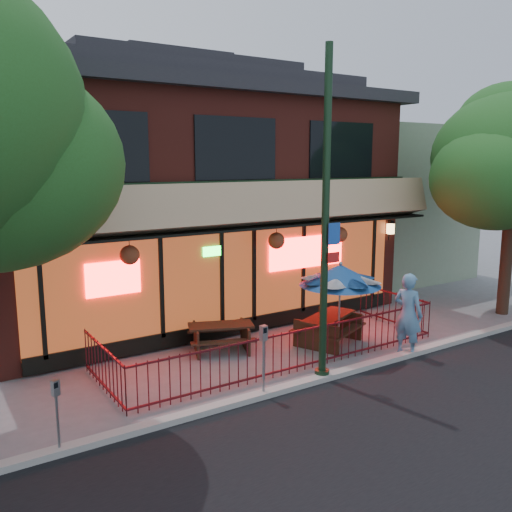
{
  "coord_description": "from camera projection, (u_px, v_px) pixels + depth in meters",
  "views": [
    {
      "loc": [
        -7.29,
        -9.01,
        4.7
      ],
      "look_at": [
        -0.16,
        2.0,
        2.38
      ],
      "focal_mm": 38.0,
      "sensor_mm": 36.0,
      "label": 1
    }
  ],
  "objects": [
    {
      "name": "street_light",
      "position": [
        325.0,
        236.0,
        11.29
      ],
      "size": [
        0.43,
        0.32,
        7.0
      ],
      "color": "black",
      "rests_on": "ground"
    },
    {
      "name": "picnic_table_right",
      "position": [
        328.0,
        325.0,
        14.03
      ],
      "size": [
        2.14,
        1.92,
        0.75
      ],
      "color": "#342012",
      "rests_on": "ground"
    },
    {
      "name": "patio_umbrella",
      "position": [
        340.0,
        275.0,
        13.18
      ],
      "size": [
        2.0,
        1.99,
        2.28
      ],
      "color": "gray",
      "rests_on": "ground"
    },
    {
      "name": "restaurant_building",
      "position": [
        174.0,
        179.0,
        17.33
      ],
      "size": [
        12.96,
        9.49,
        8.05
      ],
      "color": "maroon",
      "rests_on": "ground"
    },
    {
      "name": "neighbor_building",
      "position": [
        365.0,
        201.0,
        22.82
      ],
      "size": [
        6.0,
        7.0,
        6.0
      ],
      "primitive_type": "cube",
      "color": "gray",
      "rests_on": "ground"
    },
    {
      "name": "parking_meter_far",
      "position": [
        57.0,
        404.0,
        8.64
      ],
      "size": [
        0.14,
        0.13,
        1.27
      ],
      "color": "gray",
      "rests_on": "ground"
    },
    {
      "name": "parking_meter_near",
      "position": [
        264.0,
        349.0,
        10.74
      ],
      "size": [
        0.14,
        0.13,
        1.49
      ],
      "color": "#93969B",
      "rests_on": "ground"
    },
    {
      "name": "curb",
      "position": [
        325.0,
        377.0,
        11.74
      ],
      "size": [
        80.0,
        0.25,
        0.12
      ],
      "primitive_type": "cube",
      "color": "#999993",
      "rests_on": "ground"
    },
    {
      "name": "pedestrian",
      "position": [
        408.0,
        314.0,
        13.16
      ],
      "size": [
        0.65,
        0.84,
        2.03
      ],
      "primitive_type": "imported",
      "rotation": [
        0.0,
        0.0,
        1.81
      ],
      "color": "#5686AD",
      "rests_on": "ground"
    },
    {
      "name": "picnic_table_left",
      "position": [
        221.0,
        333.0,
        13.49
      ],
      "size": [
        1.93,
        1.72,
        0.68
      ],
      "color": "#371F14",
      "rests_on": "ground"
    },
    {
      "name": "ground",
      "position": [
        310.0,
        372.0,
        12.17
      ],
      "size": [
        80.0,
        80.0,
        0.0
      ],
      "primitive_type": "plane",
      "color": "gray",
      "rests_on": "ground"
    },
    {
      "name": "patio_fence",
      "position": [
        297.0,
        339.0,
        12.47
      ],
      "size": [
        8.44,
        2.62,
        1.0
      ],
      "color": "#490F16",
      "rests_on": "ground"
    }
  ]
}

